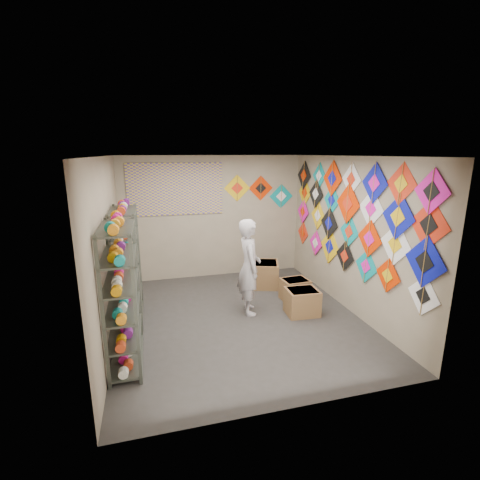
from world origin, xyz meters
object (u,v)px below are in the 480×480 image
object	(u,v)px
shelf_rack_front	(122,296)
shopkeeper	(249,267)
carton_b	(295,290)
carton_a	(302,302)
shelf_rack_back	(127,266)
carton_c	(265,274)

from	to	relation	value
shelf_rack_front	shopkeeper	bearing A→B (deg)	27.53
shopkeeper	carton_b	distance (m)	1.21
shelf_rack_front	carton_b	distance (m)	3.37
shopkeeper	carton_a	world-z (taller)	shopkeeper
shelf_rack_back	carton_a	bearing A→B (deg)	-11.30
shelf_rack_back	carton_b	world-z (taller)	shelf_rack_back
shopkeeper	carton_a	bearing A→B (deg)	-105.62
shopkeeper	carton_a	xyz separation A→B (m)	(0.87, -0.33, -0.61)
shelf_rack_back	shopkeeper	xyz separation A→B (m)	(2.02, -0.25, -0.11)
shelf_rack_back	carton_b	size ratio (longest dim) A/B	3.80
carton_b	shelf_rack_back	bearing A→B (deg)	176.00
shelf_rack_back	carton_c	size ratio (longest dim) A/B	3.20
shelf_rack_back	shopkeeper	size ratio (longest dim) A/B	1.13
shelf_rack_front	carton_c	xyz separation A→B (m)	(2.70, 2.15, -0.69)
shelf_rack_back	carton_a	distance (m)	3.03
shelf_rack_front	carton_b	world-z (taller)	shelf_rack_front
shopkeeper	shelf_rack_back	bearing A→B (deg)	88.06
shelf_rack_front	carton_c	distance (m)	3.51
shelf_rack_front	shelf_rack_back	distance (m)	1.30
shelf_rack_front	shopkeeper	world-z (taller)	shelf_rack_front
carton_a	carton_b	xyz separation A→B (m)	(0.13, 0.59, -0.02)
carton_b	carton_a	bearing A→B (deg)	-106.53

